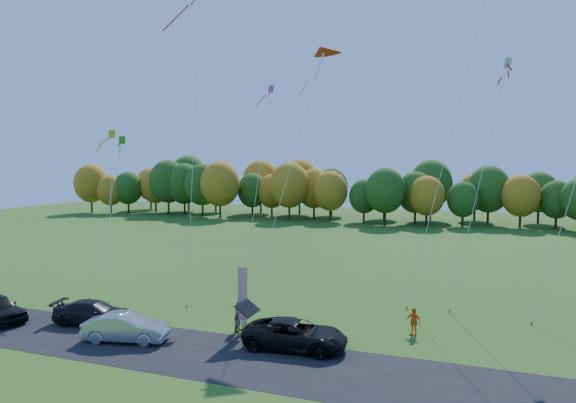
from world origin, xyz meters
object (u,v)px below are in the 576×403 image
(black_suv, at_px, (295,334))
(feather_flag, at_px, (242,293))
(person_east, at_px, (413,321))
(silver_sedan, at_px, (126,328))

(black_suv, xyz_separation_m, feather_flag, (-3.45, 0.86, 1.67))
(person_east, distance_m, feather_flag, 9.70)
(feather_flag, bearing_deg, silver_sedan, -151.37)
(person_east, bearing_deg, silver_sedan, -131.77)
(black_suv, distance_m, silver_sedan, 9.18)
(silver_sedan, relative_size, feather_flag, 1.14)
(silver_sedan, bearing_deg, feather_flag, -74.73)
(silver_sedan, distance_m, feather_flag, 6.45)
(black_suv, height_order, silver_sedan, black_suv)
(silver_sedan, relative_size, person_east, 2.91)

